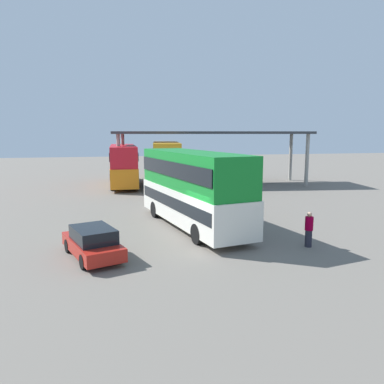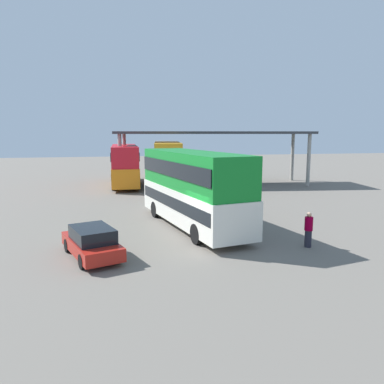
{
  "view_description": "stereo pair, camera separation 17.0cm",
  "coord_description": "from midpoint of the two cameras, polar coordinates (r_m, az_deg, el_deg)",
  "views": [
    {
      "loc": [
        -4.49,
        -16.49,
        5.27
      ],
      "look_at": [
        0.04,
        3.57,
        2.0
      ],
      "focal_mm": 34.71,
      "sensor_mm": 36.0,
      "label": 1
    },
    {
      "loc": [
        -4.33,
        -16.52,
        5.27
      ],
      "look_at": [
        0.04,
        3.57,
        2.0
      ],
      "focal_mm": 34.71,
      "sensor_mm": 36.0,
      "label": 2
    }
  ],
  "objects": [
    {
      "name": "ground_plane",
      "position": [
        17.88,
        2.6,
        -8.12
      ],
      "size": [
        140.0,
        140.0,
        0.0
      ],
      "primitive_type": "plane",
      "color": "#6C655D"
    },
    {
      "name": "pedestrian_waiting",
      "position": [
        18.18,
        17.72,
        -5.55
      ],
      "size": [
        0.38,
        0.38,
        1.66
      ],
      "rotation": [
        0.0,
        0.0,
        3.39
      ],
      "color": "#262633",
      "rests_on": "ground_plane"
    },
    {
      "name": "parked_hatchback",
      "position": [
        16.5,
        -14.85,
        -7.46
      ],
      "size": [
        2.83,
        4.29,
        1.35
      ],
      "rotation": [
        0.0,
        0.0,
        1.9
      ],
      "color": "#B02016",
      "rests_on": "ground_plane"
    },
    {
      "name": "double_decker_main",
      "position": [
        20.79,
        0.22,
        0.92
      ],
      "size": [
        4.51,
        10.52,
        4.26
      ],
      "rotation": [
        0.0,
        0.0,
        1.77
      ],
      "color": "silver",
      "rests_on": "ground_plane"
    },
    {
      "name": "double_decker_near_canopy",
      "position": [
        38.4,
        -10.17,
        4.34
      ],
      "size": [
        2.81,
        11.04,
        4.04
      ],
      "rotation": [
        0.0,
        0.0,
        1.55
      ],
      "color": "orange",
      "rests_on": "ground_plane"
    },
    {
      "name": "double_decker_mid_row",
      "position": [
        36.99,
        -3.66,
        4.56
      ],
      "size": [
        3.78,
        10.35,
        4.38
      ],
      "rotation": [
        0.0,
        0.0,
        1.44
      ],
      "color": "white",
      "rests_on": "ground_plane"
    },
    {
      "name": "depot_canopy",
      "position": [
        38.54,
        3.42,
        8.74
      ],
      "size": [
        20.35,
        8.3,
        5.44
      ],
      "rotation": [
        0.0,
        0.0,
        -0.13
      ],
      "color": "#33353A",
      "rests_on": "ground_plane"
    }
  ]
}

